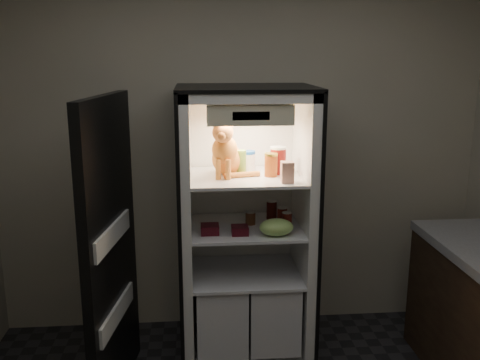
# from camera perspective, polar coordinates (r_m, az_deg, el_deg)

# --- Properties ---
(room_shell) EXTENTS (3.60, 3.60, 3.60)m
(room_shell) POSITION_cam_1_polar(r_m,az_deg,el_deg) (2.18, 4.02, 1.14)
(room_shell) COLOR white
(room_shell) RESTS_ON floor
(refrigerator) EXTENTS (0.90, 0.72, 1.88)m
(refrigerator) POSITION_cam_1_polar(r_m,az_deg,el_deg) (3.73, 0.54, -6.80)
(refrigerator) COLOR white
(refrigerator) RESTS_ON floor
(fridge_door) EXTENTS (0.19, 0.87, 1.85)m
(fridge_door) POSITION_cam_1_polar(r_m,az_deg,el_deg) (3.32, -13.62, -7.58)
(fridge_door) COLOR black
(fridge_door) RESTS_ON floor
(tabby_cat) EXTENTS (0.34, 0.40, 0.41)m
(tabby_cat) POSITION_cam_1_polar(r_m,az_deg,el_deg) (3.50, -1.50, 2.88)
(tabby_cat) COLOR orange
(tabby_cat) RESTS_ON refrigerator
(parmesan_shaker) EXTENTS (0.06, 0.06, 0.17)m
(parmesan_shaker) POSITION_cam_1_polar(r_m,az_deg,el_deg) (3.53, 0.15, 1.85)
(parmesan_shaker) COLOR #23802C
(parmesan_shaker) RESTS_ON refrigerator
(mayo_tub) EXTENTS (0.10, 0.10, 0.14)m
(mayo_tub) POSITION_cam_1_polar(r_m,az_deg,el_deg) (3.67, 0.87, 2.06)
(mayo_tub) COLOR white
(mayo_tub) RESTS_ON refrigerator
(salsa_jar) EXTENTS (0.09, 0.09, 0.15)m
(salsa_jar) POSITION_cam_1_polar(r_m,az_deg,el_deg) (3.50, 3.32, 1.63)
(salsa_jar) COLOR maroon
(salsa_jar) RESTS_ON refrigerator
(pepper_jar) EXTENTS (0.11, 0.11, 0.18)m
(pepper_jar) POSITION_cam_1_polar(r_m,az_deg,el_deg) (3.59, 4.09, 2.13)
(pepper_jar) COLOR maroon
(pepper_jar) RESTS_ON refrigerator
(cream_carton) EXTENTS (0.08, 0.08, 0.13)m
(cream_carton) POSITION_cam_1_polar(r_m,az_deg,el_deg) (3.35, 5.06, 0.84)
(cream_carton) COLOR white
(cream_carton) RESTS_ON refrigerator
(soda_can_a) EXTENTS (0.07, 0.07, 0.13)m
(soda_can_a) POSITION_cam_1_polar(r_m,az_deg,el_deg) (3.76, 3.39, -3.22)
(soda_can_a) COLOR black
(soda_can_a) RESTS_ON refrigerator
(soda_can_b) EXTENTS (0.07, 0.07, 0.13)m
(soda_can_b) POSITION_cam_1_polar(r_m,az_deg,el_deg) (3.63, 4.51, -3.90)
(soda_can_b) COLOR black
(soda_can_b) RESTS_ON refrigerator
(soda_can_c) EXTENTS (0.07, 0.07, 0.12)m
(soda_can_c) POSITION_cam_1_polar(r_m,az_deg,el_deg) (3.54, 5.02, -4.40)
(soda_can_c) COLOR black
(soda_can_c) RESTS_ON refrigerator
(condiment_jar) EXTENTS (0.07, 0.07, 0.10)m
(condiment_jar) POSITION_cam_1_polar(r_m,az_deg,el_deg) (3.65, 1.13, -4.02)
(condiment_jar) COLOR #583019
(condiment_jar) RESTS_ON refrigerator
(grape_bag) EXTENTS (0.22, 0.16, 0.11)m
(grape_bag) POSITION_cam_1_polar(r_m,az_deg,el_deg) (3.44, 3.90, -5.04)
(grape_bag) COLOR #80AD50
(grape_bag) RESTS_ON refrigerator
(berry_box_left) EXTENTS (0.12, 0.12, 0.06)m
(berry_box_left) POSITION_cam_1_polar(r_m,az_deg,el_deg) (3.48, -3.23, -5.26)
(berry_box_left) COLOR #4E0D15
(berry_box_left) RESTS_ON refrigerator
(berry_box_right) EXTENTS (0.11, 0.11, 0.05)m
(berry_box_right) POSITION_cam_1_polar(r_m,az_deg,el_deg) (3.46, -0.02, -5.37)
(berry_box_right) COLOR #4E0D15
(berry_box_right) RESTS_ON refrigerator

